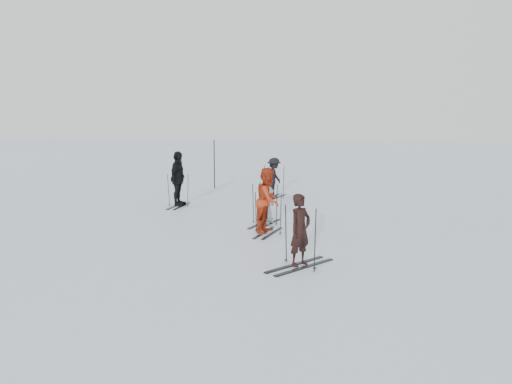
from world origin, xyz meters
TOP-DOWN VIEW (x-y plane):
  - ground at (0.00, 0.00)m, footprint 120.00×120.00m
  - skier_near_dark at (1.93, -2.61)m, footprint 0.60×0.66m
  - skier_red at (0.56, 0.20)m, footprint 0.75×0.92m
  - skier_grey at (0.18, 1.34)m, footprint 0.61×0.82m
  - skier_uphill_left at (-3.54, 3.52)m, footprint 0.53×1.15m
  - skier_uphill_far at (-0.72, 6.36)m, footprint 0.74×1.09m
  - skis_near_dark at (1.93, -2.61)m, footprint 2.05×1.77m
  - skis_red at (0.56, 0.20)m, footprint 1.67×1.00m
  - skis_grey at (0.18, 1.34)m, footprint 1.83×1.19m
  - skis_uphill_left at (-3.54, 3.52)m, footprint 1.67×0.95m
  - skis_uphill_far at (-0.72, 6.36)m, footprint 1.94×1.25m
  - piste_marker at (-3.91, 8.32)m, footprint 0.06×0.06m

SIDE VIEW (x-z plane):
  - ground at x=0.00m, z-range 0.00..0.00m
  - skis_red at x=0.56m, z-range 0.00..1.16m
  - skis_uphill_left at x=-3.54m, z-range 0.00..1.18m
  - skis_grey at x=0.18m, z-range 0.00..1.24m
  - skis_uphill_far at x=-0.72m, z-range 0.00..1.32m
  - skis_near_dark at x=1.93m, z-range 0.00..1.32m
  - skier_near_dark at x=1.93m, z-range 0.00..1.51m
  - skier_grey at x=0.18m, z-range 0.00..1.52m
  - skier_uphill_far at x=-0.72m, z-range 0.00..1.55m
  - skier_red at x=0.56m, z-range 0.00..1.76m
  - skier_uphill_left at x=-3.54m, z-range 0.00..1.93m
  - piste_marker at x=-3.91m, z-range 0.00..2.16m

